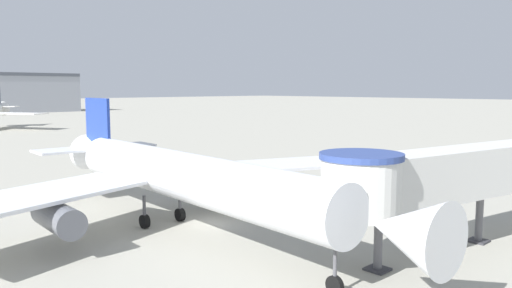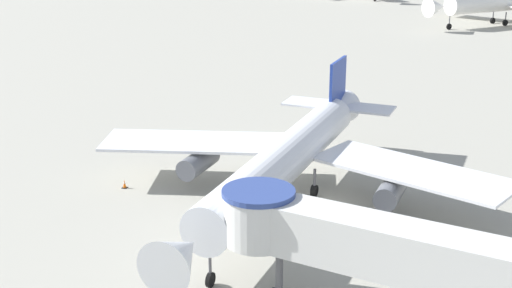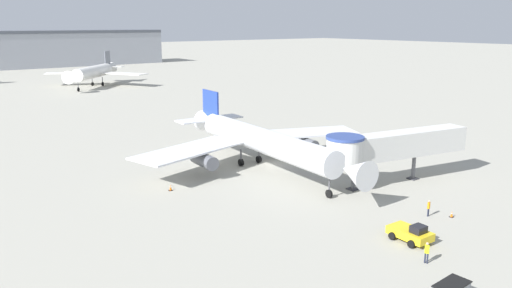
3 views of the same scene
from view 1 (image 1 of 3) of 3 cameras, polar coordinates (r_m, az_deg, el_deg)
The scene contains 4 objects.
ground_plane at distance 35.30m, azimuth -5.24°, elevation -8.90°, with size 800.00×800.00×0.00m, color #9E9B8E.
main_airplane at distance 32.56m, azimuth -8.75°, elevation -3.73°, with size 32.72×33.83×8.48m.
jet_bridge at distance 29.49m, azimuth 20.17°, elevation -3.38°, with size 18.72×6.41×6.18m.
traffic_cone_starboard_wing at distance 39.93m, azimuth 9.32°, elevation -6.67°, with size 0.41×0.41×0.68m.
Camera 1 is at (-21.14, -26.68, 9.33)m, focal length 35.00 mm.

